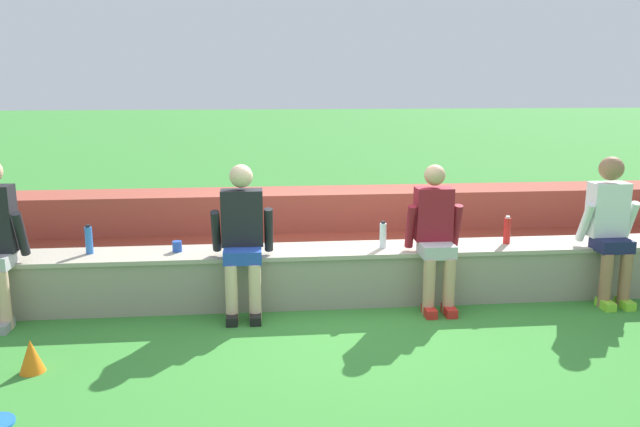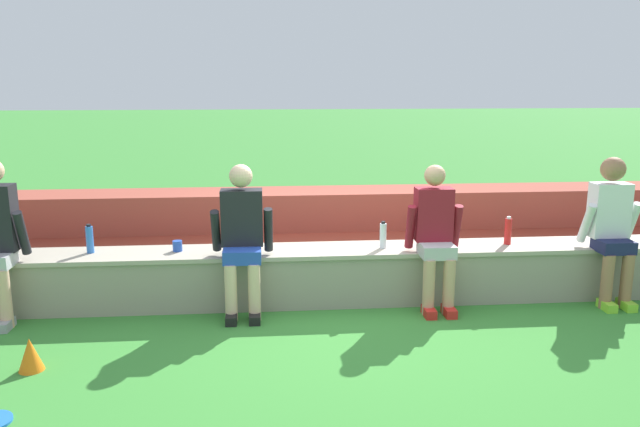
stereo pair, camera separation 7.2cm
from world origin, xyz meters
name	(u,v)px [view 1 (the left image)]	position (x,y,z in m)	size (l,w,h in m)	color
ground_plane	(347,309)	(0.00, 0.00, 0.00)	(80.00, 80.00, 0.00)	#388433
stone_seating_wall	(343,273)	(0.00, 0.25, 0.28)	(9.36, 0.54, 0.53)	gray
brick_bleachers	(330,236)	(0.00, 1.39, 0.36)	(13.27, 1.28, 0.86)	maroon
person_center	(242,235)	(-0.96, -0.01, 0.74)	(0.56, 0.52, 1.37)	beige
person_right_of_center	(435,233)	(0.82, -0.01, 0.72)	(0.52, 0.53, 1.35)	tan
person_far_right	(610,224)	(2.53, 0.00, 0.77)	(0.53, 0.51, 1.40)	#996B4C
water_bottle_mid_right	(507,230)	(1.63, 0.26, 0.66)	(0.07, 0.07, 0.28)	red
water_bottle_center_gap	(89,240)	(-2.38, 0.29, 0.66)	(0.07, 0.07, 0.27)	blue
water_bottle_near_left	(383,235)	(0.38, 0.22, 0.65)	(0.06, 0.06, 0.26)	silver
plastic_cup_right_end	(177,246)	(-1.58, 0.28, 0.58)	(0.09, 0.09, 0.10)	blue
sports_cone	(31,356)	(-2.49, -1.05, 0.13)	(0.18, 0.18, 0.25)	orange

